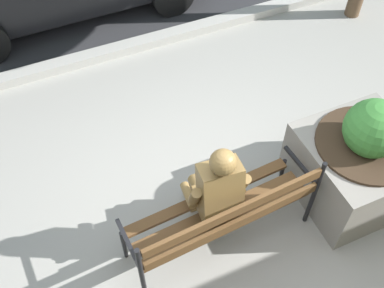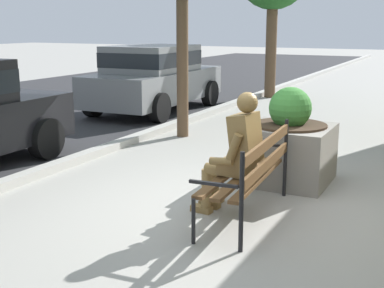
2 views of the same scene
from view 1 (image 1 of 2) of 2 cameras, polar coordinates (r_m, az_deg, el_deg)
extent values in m
plane|color=#9E9B93|center=(4.81, 3.69, -8.95)|extent=(80.00, 80.00, 0.00)
cube|color=#B2AFA8|center=(6.57, -7.71, 11.78)|extent=(60.00, 0.20, 0.12)
cube|color=brown|center=(4.24, 4.46, -10.03)|extent=(1.70, 0.22, 0.04)
cube|color=brown|center=(4.31, 3.24, -8.19)|extent=(1.70, 0.22, 0.04)
cube|color=brown|center=(4.40, 2.08, -6.42)|extent=(1.70, 0.22, 0.04)
cube|color=brown|center=(4.06, 5.26, -9.82)|extent=(1.70, 0.15, 0.11)
cube|color=brown|center=(3.87, 5.49, -8.21)|extent=(1.70, 0.15, 0.11)
cylinder|color=black|center=(4.44, -8.37, -12.15)|extent=(0.04, 0.04, 0.45)
cylinder|color=black|center=(4.01, -6.17, -15.89)|extent=(0.04, 0.04, 0.95)
cube|color=black|center=(4.00, -7.92, -11.85)|extent=(0.07, 0.48, 0.03)
cylinder|color=black|center=(4.91, 10.95, -3.58)|extent=(0.04, 0.04, 0.45)
cylinder|color=black|center=(4.52, 14.77, -5.97)|extent=(0.04, 0.04, 0.95)
cube|color=black|center=(4.51, 13.11, -2.45)|extent=(0.07, 0.48, 0.03)
cube|color=olive|center=(4.25, 2.81, -6.85)|extent=(0.37, 0.35, 0.16)
cube|color=olive|center=(3.93, 3.49, -5.50)|extent=(0.38, 0.32, 0.55)
sphere|color=olive|center=(3.61, 3.83, -2.26)|extent=(0.22, 0.22, 0.22)
cylinder|color=olive|center=(3.93, 0.34, -6.53)|extent=(0.11, 0.19, 0.29)
cylinder|color=olive|center=(4.15, -0.43, -6.31)|extent=(0.10, 0.27, 0.10)
cylinder|color=olive|center=(4.04, 6.29, -4.83)|extent=(0.11, 0.19, 0.29)
cylinder|color=olive|center=(4.25, 5.49, -4.62)|extent=(0.10, 0.27, 0.10)
cylinder|color=olive|center=(4.33, 1.02, -5.98)|extent=(0.16, 0.37, 0.14)
cylinder|color=olive|center=(4.65, 0.24, -6.06)|extent=(0.11, 0.11, 0.50)
cube|color=olive|center=(4.86, 0.00, -6.89)|extent=(0.13, 0.25, 0.07)
cylinder|color=olive|center=(4.37, 3.26, -5.35)|extent=(0.16, 0.37, 0.14)
cylinder|color=olive|center=(4.69, 2.33, -5.47)|extent=(0.11, 0.11, 0.50)
cube|color=olive|center=(4.90, 2.01, -6.32)|extent=(0.13, 0.25, 0.07)
cube|color=olive|center=(4.91, 3.30, -5.25)|extent=(0.30, 0.20, 0.16)
cube|color=gray|center=(4.95, 19.44, -2.87)|extent=(1.07, 1.07, 0.75)
cylinder|color=#38281C|center=(4.66, 20.68, 0.01)|extent=(0.97, 0.97, 0.03)
sphere|color=#387A33|center=(4.50, 21.45, 1.79)|extent=(0.55, 0.55, 0.55)
camera|label=2|loc=(4.51, -80.98, -34.66)|focal=49.45mm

